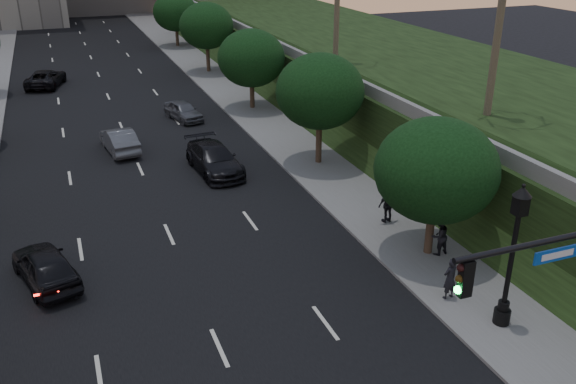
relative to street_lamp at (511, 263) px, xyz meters
name	(u,v)px	position (x,y,z in m)	size (l,w,h in m)	color
road_surface	(125,135)	(-9.88, 27.43, -2.62)	(16.00, 140.00, 0.02)	black
sidewalk_right	(264,118)	(0.37, 27.43, -2.56)	(4.50, 140.00, 0.15)	slate
embankment	(416,86)	(12.12, 25.43, -0.63)	(18.00, 90.00, 4.00)	black
parapet_wall	(316,63)	(3.62, 25.43, 1.72)	(0.35, 90.00, 0.70)	slate
tree_right_a	(436,170)	(0.42, 5.43, 1.39)	(5.20, 5.20, 6.24)	#38281C
tree_right_b	(320,91)	(0.42, 17.43, 1.88)	(5.20, 5.20, 6.74)	#38281C
tree_right_c	(251,58)	(0.42, 30.43, 1.39)	(5.20, 5.20, 6.24)	#38281C
tree_right_d	(206,26)	(0.42, 44.43, 1.88)	(5.20, 5.20, 6.74)	#38281C
tree_right_e	(175,12)	(0.42, 59.43, 1.39)	(5.20, 5.20, 6.24)	#38281C
street_lamp	(511,263)	(0.00, 0.00, 0.00)	(0.64, 0.64, 5.62)	black
sedan_near_left	(45,266)	(-15.29, 9.05, -1.86)	(1.83, 4.54, 1.55)	black
sedan_mid_left	(119,140)	(-10.58, 24.06, -1.87)	(1.62, 4.66, 1.53)	#505357
sedan_far_left	(46,78)	(-14.65, 44.10, -1.86)	(2.56, 5.55, 1.54)	black
sedan_near_right	(214,159)	(-5.81, 18.44, -1.82)	(2.27, 5.59, 1.62)	black
sedan_far_right	(183,111)	(-5.28, 29.49, -1.94)	(1.65, 4.10, 1.40)	#525459
pedestrian_a	(450,279)	(-0.86, 2.06, -1.63)	(0.62, 0.41, 1.70)	black
pedestrian_b	(440,236)	(0.74, 5.13, -1.61)	(0.85, 0.66, 1.75)	black
pedestrian_c	(388,204)	(0.24, 8.70, -1.56)	(1.09, 0.45, 1.85)	black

